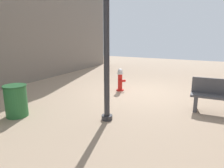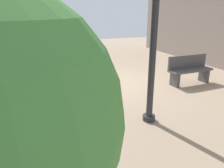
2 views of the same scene
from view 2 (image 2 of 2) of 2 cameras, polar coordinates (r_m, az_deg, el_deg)
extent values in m
plane|color=tan|center=(7.40, -1.26, 0.15)|extent=(23.40, 23.40, 0.00)
cylinder|color=red|center=(7.10, -7.92, -0.62)|extent=(0.29, 0.29, 0.05)
cylinder|color=red|center=(7.00, -8.04, 1.91)|extent=(0.17, 0.17, 0.61)
cylinder|color=silver|center=(6.91, -8.17, 4.56)|extent=(0.22, 0.22, 0.06)
sphere|color=silver|center=(6.89, -8.20, 5.24)|extent=(0.20, 0.20, 0.20)
cylinder|color=red|center=(7.06, -8.94, 2.62)|extent=(0.14, 0.15, 0.08)
cylinder|color=red|center=(6.91, -7.18, 2.35)|extent=(0.14, 0.15, 0.08)
cylinder|color=red|center=(7.11, -7.38, 2.47)|extent=(0.17, 0.17, 0.10)
cube|color=#4C4C51|center=(8.17, 22.96, 2.09)|extent=(0.11, 0.40, 0.45)
cube|color=#4C4C51|center=(7.34, 16.15, 1.09)|extent=(0.11, 0.40, 0.45)
cube|color=#4C4C51|center=(7.68, 19.94, 3.44)|extent=(1.57, 0.49, 0.06)
cube|color=#4C4C51|center=(7.75, 19.20, 5.57)|extent=(1.56, 0.11, 0.44)
cylinder|color=#2D2D33|center=(5.03, 9.65, -8.69)|extent=(0.28, 0.28, 0.12)
cylinder|color=#2D2D33|center=(4.51, 10.85, 11.25)|extent=(0.14, 0.14, 3.34)
cylinder|color=#266633|center=(3.52, -16.71, -15.68)|extent=(0.57, 0.57, 0.81)
cylinder|color=#1E5128|center=(3.31, -17.40, -9.55)|extent=(0.59, 0.59, 0.04)
camera|label=1|loc=(4.77, 76.08, 2.06)|focal=33.28mm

